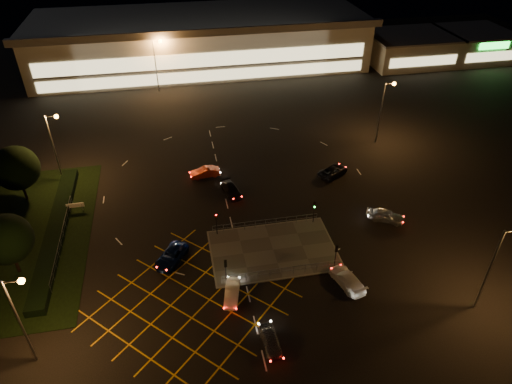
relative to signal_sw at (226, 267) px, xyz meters
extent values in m
plane|color=black|center=(4.00, 5.99, -2.37)|extent=(180.00, 180.00, 0.00)
cube|color=#4C4944|center=(6.00, 3.99, -2.31)|extent=(14.00, 9.00, 0.12)
cube|color=black|center=(-24.00, 11.99, -2.33)|extent=(18.00, 30.00, 0.08)
cube|color=black|center=(-19.00, 11.99, -1.87)|extent=(2.00, 26.00, 1.00)
cube|color=beige|center=(4.00, 67.99, 2.63)|extent=(70.00, 25.00, 10.00)
cube|color=slate|center=(4.00, 67.99, 7.83)|extent=(72.00, 26.50, 0.60)
cube|color=#FFEAA5|center=(4.00, 55.44, 2.63)|extent=(66.00, 0.20, 3.00)
cube|color=#FFEAA5|center=(4.00, 55.44, -0.57)|extent=(66.00, 0.20, 2.20)
cube|color=beige|center=(50.00, 59.99, 0.63)|extent=(18.00, 14.00, 6.00)
cube|color=slate|center=(50.00, 59.99, 3.78)|extent=(18.80, 14.80, 0.40)
cube|color=#FFEAA5|center=(50.00, 52.94, 0.23)|extent=(15.30, 0.20, 2.00)
cube|color=beige|center=(66.00, 59.99, 0.63)|extent=(14.00, 14.00, 6.00)
cube|color=slate|center=(66.00, 59.99, 3.78)|extent=(14.80, 14.80, 0.40)
cube|color=#FFEAA5|center=(66.00, 52.94, 0.23)|extent=(11.90, 0.20, 2.00)
cube|color=#19E533|center=(66.00, 52.84, 2.63)|extent=(7.00, 0.30, 1.40)
cylinder|color=slate|center=(-18.00, -6.01, 2.63)|extent=(0.20, 0.20, 10.00)
cylinder|color=slate|center=(-17.30, -6.01, 7.43)|extent=(1.40, 0.12, 0.12)
sphere|color=orange|center=(-16.60, -6.01, 7.38)|extent=(0.56, 0.56, 0.56)
cylinder|color=slate|center=(24.00, -8.01, 2.63)|extent=(0.20, 0.20, 10.00)
cylinder|color=slate|center=(24.70, -8.01, 7.43)|extent=(1.40, 0.12, 0.12)
cylinder|color=slate|center=(-20.00, 23.99, 2.63)|extent=(0.20, 0.20, 10.00)
cylinder|color=slate|center=(-19.30, 23.99, 7.43)|extent=(1.40, 0.12, 0.12)
sphere|color=orange|center=(-18.60, 23.99, 7.38)|extent=(0.56, 0.56, 0.56)
cylinder|color=slate|center=(28.00, 25.99, 2.63)|extent=(0.20, 0.20, 10.00)
cylinder|color=slate|center=(28.70, 25.99, 7.43)|extent=(1.40, 0.12, 0.12)
sphere|color=orange|center=(29.40, 25.99, 7.38)|extent=(0.56, 0.56, 0.56)
cylinder|color=slate|center=(-6.00, 53.99, 2.63)|extent=(0.20, 0.20, 10.00)
cylinder|color=slate|center=(-5.30, 53.99, 7.43)|extent=(1.40, 0.12, 0.12)
sphere|color=orange|center=(-4.60, 53.99, 7.38)|extent=(0.56, 0.56, 0.56)
cylinder|color=slate|center=(34.00, 55.99, 2.63)|extent=(0.20, 0.20, 10.00)
cylinder|color=slate|center=(34.70, 55.99, 7.43)|extent=(1.40, 0.12, 0.12)
sphere|color=orange|center=(35.40, 55.99, 7.38)|extent=(0.56, 0.56, 0.56)
cylinder|color=black|center=(0.00, -0.01, -0.75)|extent=(0.10, 0.10, 3.00)
cube|color=black|center=(0.00, -0.01, 0.45)|extent=(0.28, 0.18, 0.90)
sphere|color=#19FF33|center=(0.00, 0.12, 0.45)|extent=(0.16, 0.16, 0.16)
cylinder|color=black|center=(12.00, -0.01, -0.75)|extent=(0.10, 0.10, 3.00)
cube|color=black|center=(12.00, -0.01, 0.45)|extent=(0.28, 0.18, 0.90)
sphere|color=#19FF33|center=(12.00, 0.12, 0.45)|extent=(0.16, 0.16, 0.16)
cylinder|color=black|center=(0.00, 7.99, -0.75)|extent=(0.10, 0.10, 3.00)
cube|color=black|center=(0.00, 7.99, 0.45)|extent=(0.28, 0.18, 0.90)
sphere|color=#FF0C0C|center=(0.00, 7.86, 0.45)|extent=(0.16, 0.16, 0.16)
cylinder|color=black|center=(12.00, 7.99, -0.75)|extent=(0.10, 0.10, 3.00)
cube|color=black|center=(12.00, 7.99, 0.45)|extent=(0.28, 0.18, 0.90)
sphere|color=#19FF33|center=(12.00, 7.86, 0.45)|extent=(0.16, 0.16, 0.16)
cylinder|color=black|center=(-24.00, 19.99, -0.93)|extent=(0.36, 0.36, 2.88)
sphere|color=black|center=(-24.00, 19.99, 2.59)|extent=(5.76, 5.76, 5.76)
cylinder|color=black|center=(-22.00, 5.99, -1.02)|extent=(0.36, 0.36, 2.70)
sphere|color=black|center=(-22.00, 5.99, 2.28)|extent=(5.40, 5.40, 5.40)
imported|color=#9EA2A5|center=(2.92, -8.51, -1.72)|extent=(1.73, 3.86, 1.29)
imported|color=white|center=(0.30, -2.07, -1.72)|extent=(2.25, 4.13, 1.29)
imported|color=#0B1A47|center=(-5.57, 4.52, -1.69)|extent=(4.48, 5.32, 1.35)
imported|color=black|center=(2.95, 16.11, -1.73)|extent=(2.83, 4.71, 1.28)
imported|color=silver|center=(21.04, 6.70, -1.61)|extent=(4.72, 3.73, 1.51)
imported|color=#A0230B|center=(-0.11, 21.07, -1.67)|extent=(4.38, 1.90, 1.40)
imported|color=black|center=(18.01, 17.99, -1.70)|extent=(5.27, 4.40, 1.34)
imported|color=silver|center=(12.50, -2.63, -1.66)|extent=(3.16, 5.23, 1.42)
camera|label=1|loc=(-3.42, -34.03, 33.50)|focal=32.00mm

